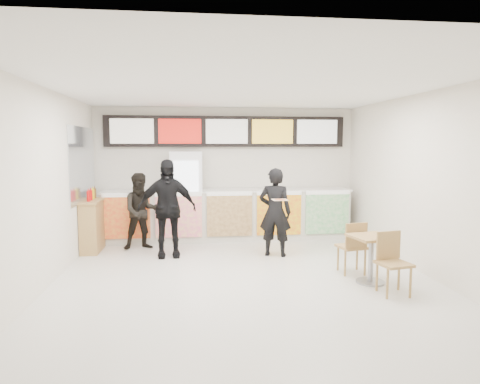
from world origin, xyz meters
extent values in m
plane|color=beige|center=(0.00, 0.00, 0.00)|extent=(7.00, 7.00, 0.00)
plane|color=white|center=(0.00, 0.00, 3.00)|extent=(7.00, 7.00, 0.00)
plane|color=silver|center=(0.00, 3.50, 1.50)|extent=(6.00, 0.00, 6.00)
plane|color=silver|center=(-3.00, 0.00, 1.50)|extent=(0.00, 7.00, 7.00)
plane|color=silver|center=(3.00, 0.00, 1.50)|extent=(0.00, 7.00, 7.00)
cube|color=silver|center=(0.00, 3.10, 0.55)|extent=(5.50, 0.70, 1.10)
cube|color=silver|center=(0.00, 3.10, 1.12)|extent=(5.56, 0.76, 0.04)
cube|color=red|center=(-2.20, 2.72, 0.61)|extent=(0.99, 0.02, 0.90)
cube|color=#EA3491|center=(-1.10, 2.72, 0.61)|extent=(0.99, 0.02, 0.90)
cube|color=brown|center=(0.00, 2.72, 0.61)|extent=(0.99, 0.02, 0.90)
cube|color=yellow|center=(1.10, 2.72, 0.61)|extent=(0.99, 0.02, 0.90)
cube|color=green|center=(2.20, 2.72, 0.61)|extent=(0.99, 0.02, 0.90)
cube|color=black|center=(0.00, 3.42, 2.45)|extent=(5.50, 0.12, 0.70)
cube|color=silver|center=(-2.12, 3.35, 2.45)|extent=(0.95, 0.02, 0.55)
cube|color=red|center=(-1.06, 3.35, 2.45)|extent=(0.95, 0.02, 0.55)
cube|color=silver|center=(0.00, 3.35, 2.45)|extent=(0.95, 0.02, 0.55)
cube|color=yellow|center=(1.06, 3.35, 2.45)|extent=(0.95, 0.02, 0.55)
cube|color=silver|center=(2.12, 3.35, 2.45)|extent=(0.95, 0.02, 0.55)
cube|color=white|center=(-0.93, 3.12, 1.00)|extent=(0.70, 0.65, 2.00)
cube|color=white|center=(-0.93, 2.78, 1.05)|extent=(0.54, 0.02, 1.50)
cylinder|color=#178024|center=(-1.14, 2.82, 0.45)|extent=(0.07, 0.07, 0.22)
cylinder|color=#F0A414|center=(-1.00, 2.82, 0.45)|extent=(0.07, 0.07, 0.22)
cylinder|color=#DF1644|center=(-0.86, 2.82, 0.45)|extent=(0.07, 0.07, 0.22)
cylinder|color=#1725B3|center=(-0.72, 2.82, 0.45)|extent=(0.07, 0.07, 0.22)
cylinder|color=#F0A414|center=(-1.14, 2.82, 0.83)|extent=(0.07, 0.07, 0.22)
cylinder|color=#DF1644|center=(-1.00, 2.82, 0.83)|extent=(0.07, 0.07, 0.22)
cylinder|color=#1725B3|center=(-0.86, 2.82, 0.83)|extent=(0.07, 0.07, 0.22)
cylinder|color=#178024|center=(-0.72, 2.82, 0.83)|extent=(0.07, 0.07, 0.22)
cylinder|color=#DF1644|center=(-1.14, 2.82, 1.21)|extent=(0.07, 0.07, 0.22)
cylinder|color=#1725B3|center=(-1.00, 2.82, 1.21)|extent=(0.07, 0.07, 0.22)
cylinder|color=#178024|center=(-0.86, 2.82, 1.21)|extent=(0.07, 0.07, 0.22)
cylinder|color=#F0A414|center=(-0.72, 2.82, 1.21)|extent=(0.07, 0.07, 0.22)
cylinder|color=#1725B3|center=(-1.14, 2.82, 1.59)|extent=(0.07, 0.07, 0.22)
cylinder|color=#178024|center=(-1.00, 2.82, 1.59)|extent=(0.07, 0.07, 0.22)
cylinder|color=#F0A414|center=(-0.86, 2.82, 1.59)|extent=(0.07, 0.07, 0.22)
cylinder|color=#DF1644|center=(-0.72, 2.82, 1.59)|extent=(0.07, 0.07, 0.22)
cube|color=#B2B7BF|center=(-2.99, 2.45, 1.75)|extent=(0.01, 2.00, 1.50)
imported|color=black|center=(0.77, 1.55, 0.85)|extent=(0.73, 0.60, 1.71)
imported|color=black|center=(-1.85, 2.40, 0.79)|extent=(0.88, 0.76, 1.57)
imported|color=black|center=(-1.29, 1.71, 0.94)|extent=(1.13, 0.55, 1.87)
cube|color=beige|center=(0.77, 1.10, 1.15)|extent=(0.28, 0.28, 0.01)
cone|color=#CC7233|center=(0.77, 1.10, 1.16)|extent=(0.36, 0.36, 0.02)
cube|color=#A08149|center=(1.93, -0.26, 0.73)|extent=(0.70, 0.70, 0.04)
cylinder|color=gray|center=(1.93, -0.26, 0.36)|extent=(0.08, 0.08, 0.72)
cylinder|color=gray|center=(1.93, -0.26, 0.01)|extent=(0.44, 0.44, 0.03)
cube|color=#A08149|center=(2.03, -0.80, 0.45)|extent=(0.49, 0.49, 0.04)
cube|color=#A08149|center=(2.03, -0.61, 0.68)|extent=(0.40, 0.11, 0.42)
cube|color=#A08149|center=(1.82, 0.28, 0.45)|extent=(0.49, 0.49, 0.04)
cube|color=#A08149|center=(1.82, 0.09, 0.68)|extent=(0.40, 0.11, 0.42)
cube|color=#A08149|center=(-2.82, 2.35, 0.50)|extent=(0.33, 0.89, 1.00)
cube|color=#A08149|center=(-2.82, 2.35, 1.02)|extent=(0.38, 0.93, 0.04)
cylinder|color=red|center=(-2.82, 2.10, 1.14)|extent=(0.07, 0.07, 0.20)
cylinder|color=red|center=(-2.82, 2.29, 1.14)|extent=(0.07, 0.07, 0.20)
cylinder|color=yellow|center=(-2.82, 2.48, 1.14)|extent=(0.07, 0.07, 0.20)
cylinder|color=brown|center=(-2.82, 2.66, 1.14)|extent=(0.07, 0.07, 0.20)
camera|label=1|loc=(-0.84, -6.45, 2.13)|focal=32.00mm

